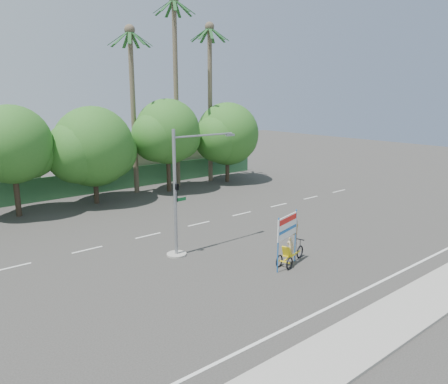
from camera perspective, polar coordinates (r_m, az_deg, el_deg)
ground at (r=23.29m, az=4.57°, el=-9.53°), size 120.00×120.00×0.00m
sidewalk_near at (r=19.16m, az=20.98°, el=-15.39°), size 50.00×2.40×0.12m
fence at (r=40.59m, az=-17.05°, el=1.14°), size 38.00×0.08×2.00m
building_right at (r=47.89m, az=-10.39°, el=4.19°), size 14.00×8.00×3.60m
tree_left at (r=34.52m, az=-26.03°, el=5.25°), size 6.66×5.60×8.07m
tree_center at (r=36.46m, az=-16.77°, el=5.41°), size 7.62×6.40×7.85m
tree_right at (r=39.61m, az=-7.44°, el=7.52°), size 6.90×5.80×8.36m
tree_far_right at (r=43.78m, az=0.40°, el=7.35°), size 7.38×6.20×7.94m
palm_tall at (r=41.84m, az=-6.34°, el=15.00°), size 3.73×3.79×17.45m
palm_mid at (r=44.15m, az=-1.85°, el=13.57°), size 3.73×3.79×15.45m
palm_short at (r=39.50m, az=-11.87°, el=12.61°), size 3.73×3.79×14.45m
traffic_signal at (r=23.99m, az=-5.75°, el=-1.53°), size 4.72×1.10×7.00m
trike_billboard at (r=23.14m, az=8.53°, el=-6.69°), size 2.88×1.11×2.91m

